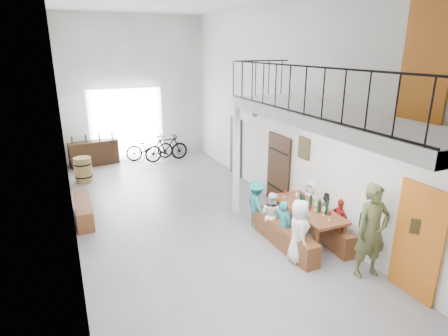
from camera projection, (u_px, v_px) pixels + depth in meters
name	position (u px, v px, depth m)	size (l,w,h in m)	color
floor	(185.00, 214.00, 10.09)	(12.00, 12.00, 0.00)	slate
room_walls	(180.00, 80.00, 9.00)	(12.00, 12.00, 12.00)	white
gateway_portal	(127.00, 125.00, 14.68)	(2.80, 0.08, 2.80)	white
right_wall_decor	(314.00, 159.00, 8.97)	(0.07, 8.28, 5.07)	#AD5815
balcony	(328.00, 120.00, 7.22)	(1.52, 5.62, 4.00)	silver
tasting_table	(308.00, 211.00, 8.62)	(0.92, 2.07, 0.79)	brown
bench_inner	(283.00, 235.00, 8.43)	(0.36, 2.26, 0.52)	brown
bench_wall	(321.00, 226.00, 8.85)	(0.30, 2.29, 0.53)	brown
tableware	(311.00, 203.00, 8.44)	(0.40, 1.53, 0.35)	black
side_bench	(84.00, 210.00, 9.73)	(0.39, 1.79, 0.50)	brown
oak_barrel	(83.00, 170.00, 12.41)	(0.57, 0.57, 0.84)	olive
serving_counter	(94.00, 153.00, 14.19)	(1.77, 0.49, 0.94)	#341E0F
counter_bottles	(93.00, 138.00, 13.99)	(1.52, 0.29, 0.28)	black
guest_left_a	(299.00, 231.00, 7.72)	(0.67, 0.43, 1.37)	white
guest_left_b	(283.00, 224.00, 8.27)	(0.41, 0.27, 1.12)	teal
guest_left_c	(271.00, 215.00, 8.77)	(0.54, 0.42, 1.11)	white
guest_left_d	(257.00, 204.00, 9.20)	(0.79, 0.46, 1.23)	teal
guest_right_a	(340.00, 221.00, 8.48)	(0.63, 0.26, 1.08)	#AF1E1F
guest_right_b	(328.00, 212.00, 8.93)	(1.00, 0.32, 1.07)	black
guest_right_c	(311.00, 203.00, 9.40)	(0.56, 0.37, 1.15)	white
host_standing	(372.00, 231.00, 7.13)	(0.69, 0.46, 1.90)	#4E542F
potted_plant	(257.00, 188.00, 11.37)	(0.37, 0.32, 0.41)	#1D5022
bicycle_near	(150.00, 148.00, 14.88)	(0.65, 1.88, 0.99)	black
bicycle_far	(166.00, 148.00, 14.70)	(0.50, 1.76, 1.06)	black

